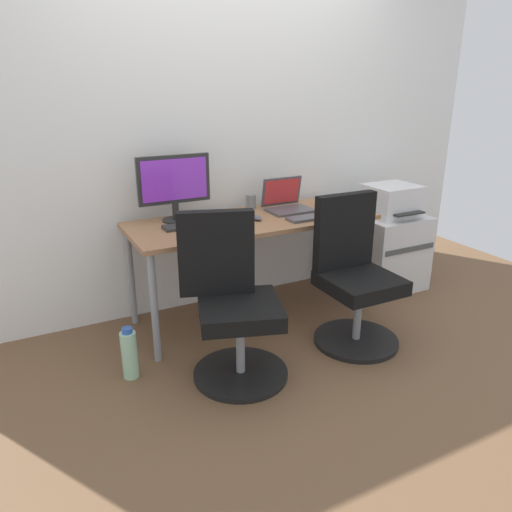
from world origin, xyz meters
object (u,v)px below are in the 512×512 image
object	(u,v)px
office_chair_right	(354,278)
side_cabinet	(387,251)
open_laptop	(287,202)
desktop_monitor	(174,184)
printer	(392,200)
office_chair_left	(232,305)
coffee_mug	(347,209)
water_bottle_on_floor	(129,354)

from	to	relation	value
office_chair_right	side_cabinet	world-z (taller)	office_chair_right
open_laptop	desktop_monitor	bearing A→B (deg)	173.55
printer	desktop_monitor	world-z (taller)	desktop_monitor
side_cabinet	office_chair_left	bearing A→B (deg)	-160.53
desktop_monitor	coffee_mug	xyz separation A→B (m)	(1.09, -0.41, -0.20)
office_chair_left	coffee_mug	bearing A→B (deg)	19.17
office_chair_left	printer	distance (m)	1.76
desktop_monitor	open_laptop	world-z (taller)	desktop_monitor
printer	water_bottle_on_floor	size ratio (longest dim) A/B	1.29
office_chair_left	side_cabinet	bearing A→B (deg)	19.47
open_laptop	office_chair_right	bearing A→B (deg)	-82.42
office_chair_right	desktop_monitor	bearing A→B (deg)	138.87
coffee_mug	office_chair_right	bearing A→B (deg)	-119.00
office_chair_left	desktop_monitor	distance (m)	0.95
water_bottle_on_floor	open_laptop	bearing A→B (deg)	19.80
office_chair_right	desktop_monitor	size ratio (longest dim) A/B	1.96
desktop_monitor	open_laptop	bearing A→B (deg)	-6.45
office_chair_right	side_cabinet	size ratio (longest dim) A/B	1.58
desktop_monitor	coffee_mug	distance (m)	1.18
office_chair_right	coffee_mug	size ratio (longest dim) A/B	10.22
office_chair_left	office_chair_right	xyz separation A→B (m)	(0.84, 0.00, 0.00)
office_chair_right	desktop_monitor	distance (m)	1.30
office_chair_right	desktop_monitor	world-z (taller)	desktop_monitor
office_chair_left	office_chair_right	distance (m)	0.84
desktop_monitor	open_laptop	distance (m)	0.82
water_bottle_on_floor	printer	bearing A→B (deg)	9.32
water_bottle_on_floor	office_chair_left	bearing A→B (deg)	-22.37
office_chair_left	open_laptop	bearing A→B (deg)	42.33
water_bottle_on_floor	desktop_monitor	bearing A→B (deg)	48.15
desktop_monitor	side_cabinet	bearing A→B (deg)	-6.67
water_bottle_on_floor	open_laptop	size ratio (longest dim) A/B	1.00
open_laptop	office_chair_left	bearing A→B (deg)	-137.67
office_chair_left	printer	world-z (taller)	office_chair_left
open_laptop	side_cabinet	bearing A→B (deg)	-6.86
office_chair_left	side_cabinet	size ratio (longest dim) A/B	1.58
side_cabinet	water_bottle_on_floor	bearing A→B (deg)	-170.66
printer	coffee_mug	size ratio (longest dim) A/B	4.35
side_cabinet	coffee_mug	world-z (taller)	coffee_mug
printer	office_chair_right	bearing A→B (deg)	-144.13
water_bottle_on_floor	desktop_monitor	world-z (taller)	desktop_monitor
printer	desktop_monitor	distance (m)	1.71
desktop_monitor	printer	bearing A→B (deg)	-6.70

